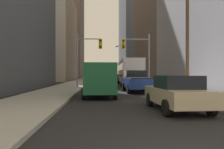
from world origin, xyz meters
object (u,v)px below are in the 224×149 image
Objects in this scene: sedan_maroon at (117,78)px; traffic_signal_near_left at (88,52)px; sedan_red at (98,82)px; city_bus at (129,71)px; pickup_truck_blue at (137,81)px; sedan_navy at (99,79)px; traffic_signal_near_right at (137,52)px; cargo_van_green at (99,78)px; sedan_beige at (177,93)px.

sedan_maroon is 0.70× the size of traffic_signal_near_left.
traffic_signal_near_left is (-1.12, 0.55, 3.22)m from sedan_red.
traffic_signal_near_left reaches higher than city_bus.
pickup_truck_blue is 1.27× the size of sedan_navy.
city_bus is 6.36m from traffic_signal_near_right.
cargo_van_green is 6.85m from sedan_beige.
pickup_truck_blue is 0.90× the size of traffic_signal_near_left.
sedan_beige is at bearing -90.08° from sedan_maroon.
sedan_red is 10.05m from sedan_navy.
city_bus is 20.88m from sedan_beige.
sedan_maroon is (3.34, 8.61, 0.00)m from sedan_navy.
pickup_truck_blue is at bearing -100.53° from traffic_signal_near_right.
sedan_red is at bearing -90.82° from sedan_navy.
sedan_beige is (3.33, -5.96, -0.52)m from cargo_van_green.
sedan_navy is at bearing 102.84° from pickup_truck_blue.
traffic_signal_near_right is at bearing 0.00° from traffic_signal_near_left.
cargo_van_green reaches higher than sedan_navy.
pickup_truck_blue is at bearing 50.71° from cargo_van_green.
pickup_truck_blue is at bearing -46.75° from traffic_signal_near_left.
sedan_beige is 24.53m from sedan_navy.
sedan_red is 5.41m from traffic_signal_near_right.
sedan_beige is at bearing -93.34° from traffic_signal_near_right.
sedan_maroon is at bearing 75.73° from traffic_signal_near_left.
sedan_beige is at bearing -60.83° from cargo_van_green.
traffic_signal_near_left is at bearing 107.11° from sedan_beige.
sedan_beige is at bearing -82.29° from sedan_navy.
cargo_van_green is 1.23× the size of sedan_navy.
cargo_van_green is at bearing -97.14° from sedan_maroon.
sedan_beige is 1.00× the size of sedan_navy.
city_bus is at bearing 48.30° from traffic_signal_near_left.
traffic_signal_near_left reaches higher than cargo_van_green.
sedan_red is (-3.43, 14.26, 0.00)m from sedan_beige.
sedan_maroon is at bearing 68.82° from sedan_navy.
sedan_navy is at bearing 97.71° from sedan_beige.
sedan_navy is at bearing 89.88° from cargo_van_green.
sedan_beige is 1.00× the size of sedan_red.
sedan_red is at bearing -100.57° from sedan_maroon.
city_bus is 5.50m from sedan_navy.
traffic_signal_near_left reaches higher than pickup_truck_blue.
city_bus is 8.32m from traffic_signal_near_left.
city_bus reaches higher than sedan_maroon.
sedan_navy is at bearing 89.18° from sedan_red.
cargo_van_green is at bearing -115.36° from traffic_signal_near_right.
pickup_truck_blue is 10.00m from sedan_beige.
sedan_red and sedan_navy have the same top height.
traffic_signal_near_right is at bearing -66.37° from sedan_navy.
sedan_beige is at bearing -72.89° from traffic_signal_near_left.
traffic_signal_near_left is at bearing 153.81° from sedan_red.
traffic_signal_near_left reaches higher than sedan_red.
sedan_beige is 15.83m from traffic_signal_near_left.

